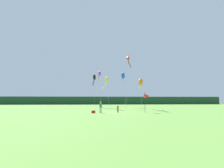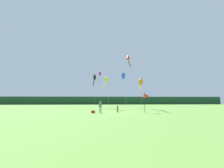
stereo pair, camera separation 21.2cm
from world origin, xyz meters
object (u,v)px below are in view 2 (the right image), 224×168
object	(u,v)px
cooler_box	(93,112)
person_adult	(100,106)
kite_yellow	(106,81)
kite_red	(128,58)
person_child	(118,108)
kite_black	(94,78)
kite_magenta	(100,75)
kite_orange	(141,83)
banner_flag_pole	(147,96)
kite_blue	(123,76)

from	to	relation	value
cooler_box	person_adult	bearing A→B (deg)	9.62
kite_yellow	kite_red	bearing A→B (deg)	-9.94
person_child	kite_red	xyz separation A→B (m)	(3.50, 9.36, 10.94)
cooler_box	kite_black	xyz separation A→B (m)	(-0.74, 17.01, 7.58)
kite_magenta	kite_orange	distance (m)	12.39
kite_yellow	kite_orange	bearing A→B (deg)	-19.73
cooler_box	banner_flag_pole	xyz separation A→B (m)	(8.47, 0.28, 2.42)
person_adult	kite_magenta	xyz separation A→B (m)	(-0.44, 16.15, 7.68)
kite_magenta	kite_yellow	world-z (taller)	kite_magenta
person_child	kite_yellow	world-z (taller)	kite_yellow
kite_yellow	kite_red	size ratio (longest dim) A/B	0.74
person_child	kite_red	bearing A→B (deg)	69.51
kite_black	kite_orange	distance (m)	13.69
person_child	cooler_box	distance (m)	3.93
kite_black	cooler_box	bearing A→B (deg)	-87.52
kite_black	kite_red	distance (m)	11.30
person_child	kite_orange	distance (m)	10.83
kite_black	kite_blue	bearing A→B (deg)	-4.77
cooler_box	kite_blue	size ratio (longest dim) A/B	0.06
kite_blue	banner_flag_pole	bearing A→B (deg)	-84.77
cooler_box	kite_magenta	distance (m)	18.42
cooler_box	kite_orange	xyz separation A→B (m)	(9.65, 8.34, 5.52)
kite_red	person_adult	bearing A→B (deg)	-122.21
person_child	banner_flag_pole	distance (m)	5.05
kite_orange	kite_yellow	distance (m)	7.85
person_child	kite_yellow	size ratio (longest dim) A/B	0.13
kite_orange	kite_blue	bearing A→B (deg)	108.33
kite_blue	kite_black	bearing A→B (deg)	175.23
banner_flag_pole	kite_black	bearing A→B (deg)	118.82
person_child	kite_black	size ratio (longest dim) A/B	0.13
kite_orange	kite_yellow	xyz separation A→B (m)	(-7.36, 2.64, 0.68)
person_adult	kite_red	size ratio (longest dim) A/B	0.14
person_child	kite_magenta	world-z (taller)	kite_magenta
kite_black	kite_blue	world-z (taller)	kite_blue
cooler_box	kite_orange	size ratio (longest dim) A/B	0.09
kite_black	kite_yellow	world-z (taller)	kite_black
person_adult	kite_black	world-z (taller)	kite_black
kite_orange	kite_blue	world-z (taller)	kite_blue
kite_blue	kite_red	world-z (taller)	kite_red
banner_flag_pole	kite_orange	bearing A→B (deg)	81.61
kite_black	kite_orange	size ratio (longest dim) A/B	1.34
person_adult	person_child	xyz separation A→B (m)	(2.74, 0.54, -0.35)
kite_black	kite_red	size ratio (longest dim) A/B	0.72
person_adult	kite_red	xyz separation A→B (m)	(6.24, 9.91, 10.60)
person_child	person_adult	bearing A→B (deg)	-168.78
cooler_box	kite_blue	world-z (taller)	kite_blue
banner_flag_pole	kite_yellow	world-z (taller)	kite_yellow
person_adult	kite_orange	xyz separation A→B (m)	(8.56, 8.15, 4.72)
person_adult	cooler_box	distance (m)	1.37
banner_flag_pole	cooler_box	bearing A→B (deg)	-178.09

